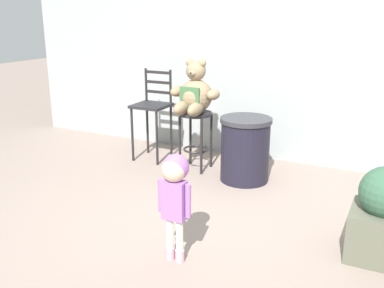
# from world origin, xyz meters

# --- Properties ---
(ground_plane) EXTENTS (24.00, 24.00, 0.00)m
(ground_plane) POSITION_xyz_m (0.00, 0.00, 0.00)
(ground_plane) COLOR gray
(building_wall) EXTENTS (7.36, 0.30, 3.83)m
(building_wall) POSITION_xyz_m (0.00, 2.26, 1.91)
(building_wall) COLOR #949B9A
(building_wall) RESTS_ON ground_plane
(bar_stool_with_teddy) EXTENTS (0.38, 0.38, 0.72)m
(bar_stool_with_teddy) POSITION_xyz_m (-0.60, 1.33, 0.52)
(bar_stool_with_teddy) COLOR black
(bar_stool_with_teddy) RESTS_ON ground_plane
(teddy_bear) EXTENTS (0.62, 0.55, 0.64)m
(teddy_bear) POSITION_xyz_m (-0.60, 1.30, 0.95)
(teddy_bear) COLOR #856F52
(teddy_bear) RESTS_ON bar_stool_with_teddy
(child_walking) EXTENTS (0.28, 0.22, 0.88)m
(child_walking) POSITION_xyz_m (0.17, -0.63, 0.64)
(child_walking) COLOR #D296A6
(child_walking) RESTS_ON ground_plane
(trash_bin) EXTENTS (0.59, 0.59, 0.74)m
(trash_bin) POSITION_xyz_m (0.07, 1.23, 0.37)
(trash_bin) COLOR black
(trash_bin) RESTS_ON ground_plane
(bar_chair_empty) EXTENTS (0.44, 0.44, 1.17)m
(bar_chair_empty) POSITION_xyz_m (-1.29, 1.46, 0.67)
(bar_chair_empty) COLOR black
(bar_chair_empty) RESTS_ON ground_plane
(planter_with_shrub) EXTENTS (0.49, 0.49, 0.76)m
(planter_with_shrub) POSITION_xyz_m (1.61, 0.13, 0.35)
(planter_with_shrub) COLOR #575948
(planter_with_shrub) RESTS_ON ground_plane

